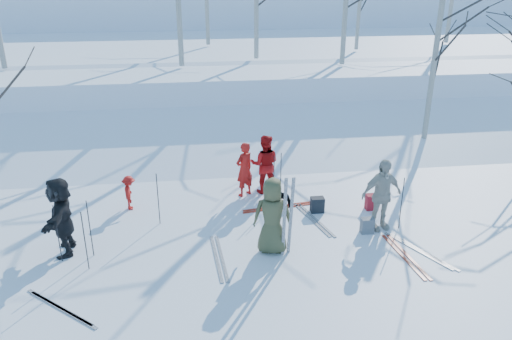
{
  "coord_description": "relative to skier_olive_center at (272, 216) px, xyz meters",
  "views": [
    {
      "loc": [
        -1.47,
        -9.67,
        5.94
      ],
      "look_at": [
        0.0,
        1.5,
        1.3
      ],
      "focal_mm": 35.0,
      "sensor_mm": 36.0,
      "label": 1
    }
  ],
  "objects": [
    {
      "name": "backpack_grey",
      "position": [
        2.38,
        0.52,
        -0.69
      ],
      "size": [
        0.3,
        0.2,
        0.38
      ],
      "primitive_type": "cube",
      "color": "slate",
      "rests_on": "ground"
    },
    {
      "name": "ski_pole_c",
      "position": [
        -3.94,
        0.33,
        -0.21
      ],
      "size": [
        0.02,
        0.02,
        1.34
      ],
      "primitive_type": "cylinder",
      "color": "black",
      "rests_on": "ground"
    },
    {
      "name": "ski_pair_d",
      "position": [
        -4.23,
        -1.51,
        -0.87
      ],
      "size": [
        2.08,
        2.1,
        0.02
      ],
      "primitive_type": null,
      "rotation": [
        0.0,
        0.0,
        0.85
      ],
      "color": "silver",
      "rests_on": "ground"
    },
    {
      "name": "backpack_dark",
      "position": [
        1.47,
        1.74,
        -0.68
      ],
      "size": [
        0.34,
        0.24,
        0.4
      ],
      "primitive_type": "cube",
      "color": "black",
      "rests_on": "ground"
    },
    {
      "name": "ski_pole_b",
      "position": [
        3.23,
        0.63,
        -0.21
      ],
      "size": [
        0.02,
        0.02,
        1.34
      ],
      "primitive_type": "cylinder",
      "color": "black",
      "rests_on": "ground"
    },
    {
      "name": "skier_grey_west",
      "position": [
        -4.55,
        0.56,
        0.02
      ],
      "size": [
        0.61,
        1.68,
        1.79
      ],
      "primitive_type": "imported",
      "rotation": [
        0.0,
        0.0,
        4.76
      ],
      "color": "black",
      "rests_on": "ground"
    },
    {
      "name": "far_hill",
      "position": [
        -0.14,
        38.14,
        1.12
      ],
      "size": [
        90.0,
        30.0,
        6.0
      ],
      "primitive_type": "cube",
      "color": "white",
      "rests_on": "ground"
    },
    {
      "name": "birch_edge_e",
      "position": [
        6.22,
        5.8,
        1.71
      ],
      "size": [
        4.22,
        4.22,
        5.17
      ],
      "primitive_type": null,
      "color": "silver",
      "rests_on": "ground"
    },
    {
      "name": "upright_ski_right",
      "position": [
        0.37,
        -0.19,
        0.07
      ],
      "size": [
        0.11,
        0.23,
        1.89
      ],
      "primitive_type": "cube",
      "rotation": [
        0.1,
        0.0,
        0.17
      ],
      "color": "silver",
      "rests_on": "ground"
    },
    {
      "name": "ground",
      "position": [
        -0.14,
        0.14,
        -0.88
      ],
      "size": [
        120.0,
        120.0,
        0.0
      ],
      "primitive_type": "plane",
      "color": "white",
      "rests_on": "ground"
    },
    {
      "name": "ski_pair_f",
      "position": [
        1.28,
        1.31,
        -0.87
      ],
      "size": [
        1.12,
        2.0,
        0.02
      ],
      "primitive_type": null,
      "rotation": [
        0.0,
        0.0,
        0.25
      ],
      "color": "silver",
      "rests_on": "ground"
    },
    {
      "name": "ski_pole_e",
      "position": [
        -2.55,
        1.63,
        -0.21
      ],
      "size": [
        0.02,
        0.02,
        1.34
      ],
      "primitive_type": "cylinder",
      "color": "black",
      "rests_on": "ground"
    },
    {
      "name": "skier_olive_center",
      "position": [
        0.0,
        0.0,
        0.0
      ],
      "size": [
        0.94,
        0.7,
        1.75
      ],
      "primitive_type": "imported",
      "rotation": [
        0.0,
        0.0,
        2.97
      ],
      "color": "#44462A",
      "rests_on": "ground"
    },
    {
      "name": "backpack_red",
      "position": [
        2.92,
        1.7,
        -0.67
      ],
      "size": [
        0.32,
        0.22,
        0.42
      ],
      "primitive_type": "cube",
      "color": "maroon",
      "rests_on": "ground"
    },
    {
      "name": "ski_pole_f",
      "position": [
        2.87,
        0.89,
        -0.21
      ],
      "size": [
        0.02,
        0.02,
        1.34
      ],
      "primitive_type": "cylinder",
      "color": "black",
      "rests_on": "ground"
    },
    {
      "name": "snow_plateau",
      "position": [
        -0.14,
        17.14,
        0.12
      ],
      "size": [
        70.0,
        18.0,
        2.2
      ],
      "primitive_type": "cube",
      "color": "white",
      "rests_on": "ground"
    },
    {
      "name": "skier_red_seated",
      "position": [
        -3.35,
        2.56,
        -0.42
      ],
      "size": [
        0.4,
        0.63,
        0.92
      ],
      "primitive_type": "imported",
      "rotation": [
        0.0,
        0.0,
        1.67
      ],
      "color": "red",
      "rests_on": "ground"
    },
    {
      "name": "ski_pole_h",
      "position": [
        -3.95,
        -0.2,
        -0.21
      ],
      "size": [
        0.02,
        0.02,
        1.34
      ],
      "primitive_type": "cylinder",
      "color": "black",
      "rests_on": "ground"
    },
    {
      "name": "ski_pole_d",
      "position": [
        0.66,
        2.63,
        -0.21
      ],
      "size": [
        0.02,
        0.02,
        1.34
      ],
      "primitive_type": "cylinder",
      "color": "black",
      "rests_on": "ground"
    },
    {
      "name": "ski_pair_e",
      "position": [
        0.49,
        2.11,
        -0.87
      ],
      "size": [
        0.77,
        1.96,
        0.02
      ],
      "primitive_type": null,
      "rotation": [
        0.0,
        0.0,
        1.72
      ],
      "color": "#9D2816",
      "rests_on": "ground"
    },
    {
      "name": "ski_pair_a",
      "position": [
        3.29,
        -0.45,
        -0.87
      ],
      "size": [
        1.71,
        2.06,
        0.02
      ],
      "primitive_type": null,
      "rotation": [
        0.0,
        0.0,
        0.46
      ],
      "color": "silver",
      "rests_on": "ground"
    },
    {
      "name": "skier_cream_east",
      "position": [
        2.74,
        0.7,
        0.02
      ],
      "size": [
        1.11,
        0.63,
        1.79
      ],
      "primitive_type": "imported",
      "rotation": [
        0.0,
        0.0,
        0.19
      ],
      "color": "beige",
      "rests_on": "ground"
    },
    {
      "name": "ski_pair_b",
      "position": [
        2.88,
        -0.62,
        -0.87
      ],
      "size": [
        0.58,
        1.94,
        0.02
      ],
      "primitive_type": null,
      "rotation": [
        0.0,
        0.0,
        0.1
      ],
      "color": "#9D2816",
      "rests_on": "ground"
    },
    {
      "name": "dog",
      "position": [
        0.68,
        2.23,
        -0.62
      ],
      "size": [
        0.59,
        0.67,
        0.52
      ],
      "primitive_type": "imported",
      "rotation": [
        0.0,
        0.0,
        3.77
      ],
      "color": "black",
      "rests_on": "ground"
    },
    {
      "name": "ski_pole_g",
      "position": [
        0.44,
        2.42,
        -0.21
      ],
      "size": [
        0.02,
        0.02,
        1.34
      ],
      "primitive_type": "cylinder",
      "color": "black",
      "rests_on": "ground"
    },
    {
      "name": "snow_ramp",
      "position": [
        -0.14,
        7.14,
        -0.73
      ],
      "size": [
        70.0,
        9.49,
        4.12
      ],
      "primitive_type": "cube",
      "rotation": [
        0.3,
        0.0,
        0.0
      ],
      "color": "white",
      "rests_on": "ground"
    },
    {
      "name": "ski_pole_a",
      "position": [
        -4.58,
        0.19,
        -0.21
      ],
      "size": [
        0.02,
        0.02,
        1.34
      ],
      "primitive_type": "cylinder",
      "color": "black",
      "rests_on": "ground"
    },
    {
      "name": "upright_ski_left",
      "position": [
        0.22,
        -0.24,
        0.07
      ],
      "size": [
        0.09,
        0.16,
        1.9
      ],
      "primitive_type": "cube",
      "rotation": [
        0.07,
        0.0,
        0.1
      ],
      "color": "silver",
      "rests_on": "ground"
    },
    {
      "name": "skier_redor_behind",
      "position": [
        0.3,
        3.14,
        -0.04
      ],
      "size": [
        0.92,
        0.78,
        1.68
      ],
      "primitive_type": "imported",
      "rotation": [
        0.0,
        0.0,
        2.95
      ],
      "color": "#B10D0E",
      "rests_on": "ground"
    },
    {
      "name": "skier_red_north",
      "position": [
        -0.28,
        3.01,
        -0.11
      ],
      "size": [
        0.67,
        0.62,
        1.54
      ],
      "primitive_type": "imported",
      "rotation": [
        0.0,
        0.0,
        3.75
      ],
      "color": "red",
      "rests_on": "ground"
    },
    {
      "name": "ski_pair_c",
      "position": [
        -1.2,
        -0.15,
        -0.87
      ],
      "size": [
        0.46,
        1.93,
        0.02
      ],
      "primitive_type": null,
      "rotation": [
        0.0,
        0.0,
        0.07
      ],
      "color": "silver",
      "rests_on": "ground"
    }
  ]
}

